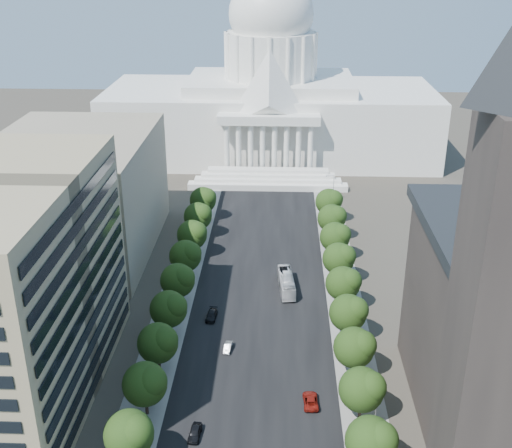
# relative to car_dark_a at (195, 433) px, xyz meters

# --- Properties ---
(road_asphalt) EXTENTS (30.00, 260.00, 0.01)m
(road_asphalt) POSITION_rel_car_dark_a_xyz_m (9.11, 59.24, -0.78)
(road_asphalt) COLOR black
(road_asphalt) RESTS_ON ground
(sidewalk_left) EXTENTS (8.00, 260.00, 0.02)m
(sidewalk_left) POSITION_rel_car_dark_a_xyz_m (-9.89, 59.24, -0.78)
(sidewalk_left) COLOR gray
(sidewalk_left) RESTS_ON ground
(sidewalk_right) EXTENTS (8.00, 260.00, 0.02)m
(sidewalk_right) POSITION_rel_car_dark_a_xyz_m (28.11, 59.24, -0.78)
(sidewalk_right) COLOR gray
(sidewalk_right) RESTS_ON ground
(capitol) EXTENTS (120.00, 56.00, 73.00)m
(capitol) POSITION_rel_car_dark_a_xyz_m (9.11, 154.14, 19.23)
(capitol) COLOR white
(capitol) RESTS_ON ground
(office_block_left_far) EXTENTS (38.00, 52.00, 30.00)m
(office_block_left_far) POSITION_rel_car_dark_a_xyz_m (-38.89, 69.24, 14.22)
(office_block_left_far) COLOR gray
(office_block_left_far) RESTS_ON ground
(tree_l_b) EXTENTS (7.79, 7.60, 9.97)m
(tree_l_b) POSITION_rel_car_dark_a_xyz_m (-8.55, -6.95, 5.67)
(tree_l_b) COLOR #33261C
(tree_l_b) RESTS_ON ground
(tree_l_c) EXTENTS (7.79, 7.60, 9.97)m
(tree_l_c) POSITION_rel_car_dark_a_xyz_m (-8.55, 5.05, 5.67)
(tree_l_c) COLOR #33261C
(tree_l_c) RESTS_ON ground
(tree_l_d) EXTENTS (7.79, 7.60, 9.97)m
(tree_l_d) POSITION_rel_car_dark_a_xyz_m (-8.55, 17.05, 5.67)
(tree_l_d) COLOR #33261C
(tree_l_d) RESTS_ON ground
(tree_l_e) EXTENTS (7.79, 7.60, 9.97)m
(tree_l_e) POSITION_rel_car_dark_a_xyz_m (-8.55, 29.05, 5.67)
(tree_l_e) COLOR #33261C
(tree_l_e) RESTS_ON ground
(tree_l_f) EXTENTS (7.79, 7.60, 9.97)m
(tree_l_f) POSITION_rel_car_dark_a_xyz_m (-8.55, 41.05, 5.67)
(tree_l_f) COLOR #33261C
(tree_l_f) RESTS_ON ground
(tree_l_g) EXTENTS (7.79, 7.60, 9.97)m
(tree_l_g) POSITION_rel_car_dark_a_xyz_m (-8.55, 53.05, 5.67)
(tree_l_g) COLOR #33261C
(tree_l_g) RESTS_ON ground
(tree_l_h) EXTENTS (7.79, 7.60, 9.97)m
(tree_l_h) POSITION_rel_car_dark_a_xyz_m (-8.55, 65.05, 5.67)
(tree_l_h) COLOR #33261C
(tree_l_h) RESTS_ON ground
(tree_l_i) EXTENTS (7.79, 7.60, 9.97)m
(tree_l_i) POSITION_rel_car_dark_a_xyz_m (-8.55, 77.05, 5.67)
(tree_l_i) COLOR #33261C
(tree_l_i) RESTS_ON ground
(tree_l_j) EXTENTS (7.79, 7.60, 9.97)m
(tree_l_j) POSITION_rel_car_dark_a_xyz_m (-8.55, 89.05, 5.67)
(tree_l_j) COLOR #33261C
(tree_l_j) RESTS_ON ground
(tree_r_b) EXTENTS (7.79, 7.60, 9.97)m
(tree_r_b) POSITION_rel_car_dark_a_xyz_m (27.45, -6.95, 5.67)
(tree_r_b) COLOR #33261C
(tree_r_b) RESTS_ON ground
(tree_r_c) EXTENTS (7.79, 7.60, 9.97)m
(tree_r_c) POSITION_rel_car_dark_a_xyz_m (27.45, 5.05, 5.67)
(tree_r_c) COLOR #33261C
(tree_r_c) RESTS_ON ground
(tree_r_d) EXTENTS (7.79, 7.60, 9.97)m
(tree_r_d) POSITION_rel_car_dark_a_xyz_m (27.45, 17.05, 5.67)
(tree_r_d) COLOR #33261C
(tree_r_d) RESTS_ON ground
(tree_r_e) EXTENTS (7.79, 7.60, 9.97)m
(tree_r_e) POSITION_rel_car_dark_a_xyz_m (27.45, 29.05, 5.67)
(tree_r_e) COLOR #33261C
(tree_r_e) RESTS_ON ground
(tree_r_f) EXTENTS (7.79, 7.60, 9.97)m
(tree_r_f) POSITION_rel_car_dark_a_xyz_m (27.45, 41.05, 5.67)
(tree_r_f) COLOR #33261C
(tree_r_f) RESTS_ON ground
(tree_r_g) EXTENTS (7.79, 7.60, 9.97)m
(tree_r_g) POSITION_rel_car_dark_a_xyz_m (27.45, 53.05, 5.67)
(tree_r_g) COLOR #33261C
(tree_r_g) RESTS_ON ground
(tree_r_h) EXTENTS (7.79, 7.60, 9.97)m
(tree_r_h) POSITION_rel_car_dark_a_xyz_m (27.45, 65.05, 5.67)
(tree_r_h) COLOR #33261C
(tree_r_h) RESTS_ON ground
(tree_r_i) EXTENTS (7.79, 7.60, 9.97)m
(tree_r_i) POSITION_rel_car_dark_a_xyz_m (27.45, 77.05, 5.67)
(tree_r_i) COLOR #33261C
(tree_r_i) RESTS_ON ground
(tree_r_j) EXTENTS (7.79, 7.60, 9.97)m
(tree_r_j) POSITION_rel_car_dark_a_xyz_m (27.45, 89.05, 5.67)
(tree_r_j) COLOR #33261C
(tree_r_j) RESTS_ON ground
(streetlight_b) EXTENTS (2.61, 0.44, 9.00)m
(streetlight_b) POSITION_rel_car_dark_a_xyz_m (29.02, 4.24, 5.04)
(streetlight_b) COLOR gray
(streetlight_b) RESTS_ON ground
(streetlight_c) EXTENTS (2.61, 0.44, 9.00)m
(streetlight_c) POSITION_rel_car_dark_a_xyz_m (29.02, 29.24, 5.04)
(streetlight_c) COLOR gray
(streetlight_c) RESTS_ON ground
(streetlight_d) EXTENTS (2.61, 0.44, 9.00)m
(streetlight_d) POSITION_rel_car_dark_a_xyz_m (29.02, 54.24, 5.04)
(streetlight_d) COLOR gray
(streetlight_d) RESTS_ON ground
(streetlight_e) EXTENTS (2.61, 0.44, 9.00)m
(streetlight_e) POSITION_rel_car_dark_a_xyz_m (29.02, 79.24, 5.04)
(streetlight_e) COLOR gray
(streetlight_e) RESTS_ON ground
(streetlight_f) EXTENTS (2.61, 0.44, 9.00)m
(streetlight_f) POSITION_rel_car_dark_a_xyz_m (29.02, 104.24, 5.04)
(streetlight_f) COLOR gray
(streetlight_f) RESTS_ON ground
(car_dark_a) EXTENTS (2.20, 4.73, 1.57)m
(car_dark_a) POSITION_rel_car_dark_a_xyz_m (0.00, 0.00, 0.00)
(car_dark_a) COLOR black
(car_dark_a) RESTS_ON ground
(car_silver) EXTENTS (1.77, 3.99, 1.27)m
(car_silver) POSITION_rel_car_dark_a_xyz_m (3.41, 24.42, -0.15)
(car_silver) COLOR #9B9DA2
(car_silver) RESTS_ON ground
(car_red) EXTENTS (2.76, 5.58, 1.52)m
(car_red) POSITION_rel_car_dark_a_xyz_m (19.07, 8.79, -0.02)
(car_red) COLOR maroon
(car_red) RESTS_ON ground
(car_dark_b) EXTENTS (2.46, 5.23, 1.48)m
(car_dark_b) POSITION_rel_car_dark_a_xyz_m (-1.01, 35.93, -0.05)
(car_dark_b) COLOR black
(car_dark_b) RESTS_ON ground
(city_bus) EXTENTS (4.33, 13.41, 3.67)m
(city_bus) POSITION_rel_car_dark_a_xyz_m (14.99, 49.13, 1.05)
(city_bus) COLOR silver
(city_bus) RESTS_ON ground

